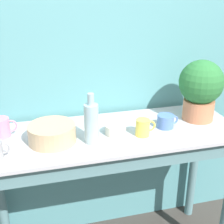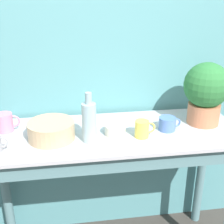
% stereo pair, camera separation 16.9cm
% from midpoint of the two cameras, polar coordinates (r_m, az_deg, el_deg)
% --- Properties ---
extents(wall_back, '(6.00, 0.05, 2.40)m').
position_cam_midpoint_polar(wall_back, '(1.93, -4.96, 8.62)').
color(wall_back, teal).
rests_on(wall_back, ground_plane).
extents(counter_table, '(1.44, 0.53, 0.90)m').
position_cam_midpoint_polar(counter_table, '(1.82, -2.52, -9.59)').
color(counter_table, slate).
rests_on(counter_table, ground_plane).
extents(potted_plant, '(0.26, 0.26, 0.36)m').
position_cam_midpoint_polar(potted_plant, '(1.87, 13.46, 4.32)').
color(potted_plant, '#B7704C').
rests_on(potted_plant, counter_table).
extents(bowl_wash_large, '(0.25, 0.25, 0.10)m').
position_cam_midpoint_polar(bowl_wash_large, '(1.66, -13.79, -3.88)').
color(bowl_wash_large, tan).
rests_on(bowl_wash_large, counter_table).
extents(bottle_tall, '(0.07, 0.07, 0.27)m').
position_cam_midpoint_polar(bottle_tall, '(1.59, -6.82, -1.99)').
color(bottle_tall, '#93B2BC').
rests_on(bottle_tall, counter_table).
extents(mug_yellow, '(0.11, 0.08, 0.09)m').
position_cam_midpoint_polar(mug_yellow, '(1.68, 2.86, -2.90)').
color(mug_yellow, '#E5CC4C').
rests_on(mug_yellow, counter_table).
extents(mug_pink, '(0.13, 0.09, 0.10)m').
position_cam_midpoint_polar(mug_pink, '(1.80, -22.11, -2.73)').
color(mug_pink, pink).
rests_on(mug_pink, counter_table).
extents(mug_blue, '(0.13, 0.09, 0.08)m').
position_cam_midpoint_polar(mug_blue, '(1.79, 7.16, -1.75)').
color(mug_blue, '#4C70B7').
rests_on(mug_blue, counter_table).
extents(bowl_small_cream, '(0.11, 0.11, 0.05)m').
position_cam_midpoint_polar(bowl_small_cream, '(1.70, -2.19, -3.27)').
color(bowl_small_cream, beige).
rests_on(bowl_small_cream, counter_table).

